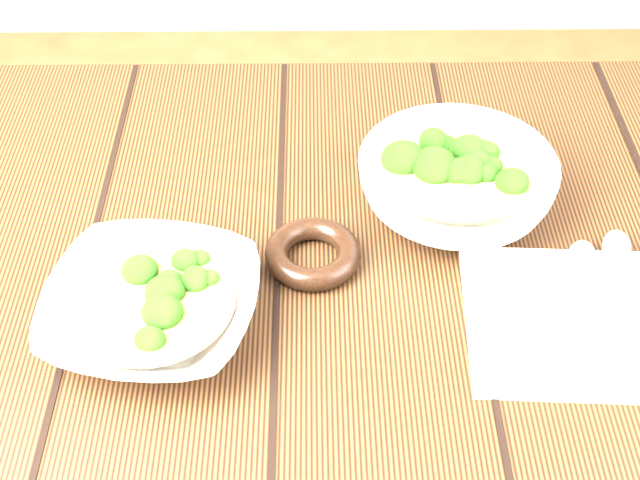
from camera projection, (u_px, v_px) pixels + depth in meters
table at (299, 351)px, 1.00m from camera, size 1.20×0.80×0.75m
soup_bowl_front at (152, 308)px, 0.85m from camera, size 0.23×0.23×0.06m
soup_bowl_back at (456, 183)px, 0.96m from camera, size 0.28×0.28×0.08m
trivet at (313, 253)px, 0.92m from camera, size 0.13×0.13×0.02m
napkin at (584, 321)px, 0.86m from camera, size 0.24×0.20×0.01m
spoon_left at (578, 282)px, 0.89m from camera, size 0.08×0.18×0.01m
spoon_right at (614, 271)px, 0.90m from camera, size 0.08×0.18×0.01m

